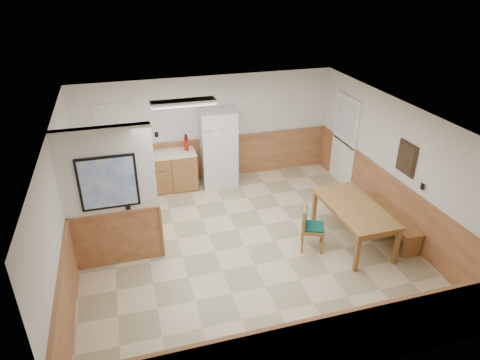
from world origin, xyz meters
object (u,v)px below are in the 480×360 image
object	(u,v)px
refrigerator	(218,148)
dining_table	(354,211)
soap_bottle	(107,154)
dining_bench	(389,218)
fire_extinguisher	(186,143)
dining_chair	(309,225)

from	to	relation	value
refrigerator	dining_table	distance (m)	3.54
dining_table	soap_bottle	size ratio (longest dim) A/B	7.11
refrigerator	dining_bench	bearing A→B (deg)	-44.90
fire_extinguisher	dining_table	bearing A→B (deg)	-50.96
fire_extinguisher	soap_bottle	xyz separation A→B (m)	(-1.73, -0.01, -0.04)
dining_table	dining_chair	world-z (taller)	dining_chair
soap_bottle	dining_table	bearing A→B (deg)	-35.83
refrigerator	soap_bottle	distance (m)	2.46
refrigerator	fire_extinguisher	distance (m)	0.75
fire_extinguisher	soap_bottle	world-z (taller)	fire_extinguisher
dining_bench	fire_extinguisher	distance (m)	4.61
dining_table	dining_chair	xyz separation A→B (m)	(-0.89, 0.03, -0.16)
dining_table	soap_bottle	bearing A→B (deg)	143.87
refrigerator	dining_chair	xyz separation A→B (m)	(0.94, -2.98, -0.41)
dining_chair	fire_extinguisher	size ratio (longest dim) A/B	2.20
soap_bottle	refrigerator	bearing A→B (deg)	-1.88
dining_bench	soap_bottle	bearing A→B (deg)	150.55
soap_bottle	fire_extinguisher	bearing A→B (deg)	0.26
dining_table	dining_chair	distance (m)	0.90
refrigerator	fire_extinguisher	bearing A→B (deg)	176.64
refrigerator	dining_chair	world-z (taller)	refrigerator
refrigerator	dining_table	size ratio (longest dim) A/B	1.02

